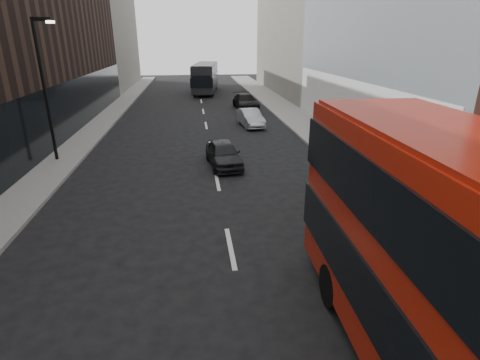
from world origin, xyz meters
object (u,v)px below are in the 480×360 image
object	(u,v)px
car_b	(250,118)
car_c	(246,102)
grey_bus	(206,77)
car_a	(224,154)
street_lamp	(45,82)

from	to	relation	value
car_b	car_c	bearing A→B (deg)	77.67
grey_bus	car_c	size ratio (longest dim) A/B	2.29
car_c	grey_bus	bearing A→B (deg)	100.94
car_a	car_b	bearing A→B (deg)	67.10
car_a	car_c	xyz separation A→B (m)	(3.52, 16.64, 0.04)
street_lamp	grey_bus	bearing A→B (deg)	71.63
car_c	car_a	bearing A→B (deg)	-105.65
car_a	street_lamp	bearing A→B (deg)	162.62
car_a	car_b	xyz separation A→B (m)	(2.80, 9.13, -0.01)
car_a	car_c	distance (m)	17.01
street_lamp	car_a	world-z (taller)	street_lamp
street_lamp	car_c	distance (m)	19.56
grey_bus	car_a	distance (m)	28.96
grey_bus	car_c	world-z (taller)	grey_bus
car_c	street_lamp	bearing A→B (deg)	-133.19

